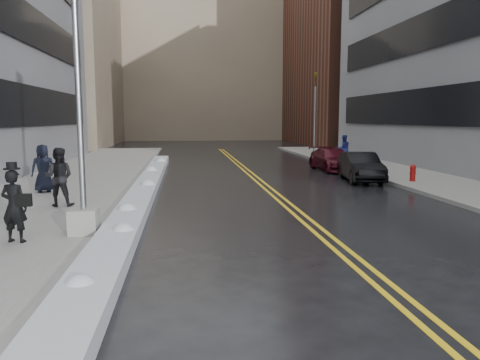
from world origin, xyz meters
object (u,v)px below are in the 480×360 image
object	(u,v)px
traffic_signal	(315,111)
pedestrian_fedora	(14,206)
lamppost	(80,133)
fire_hydrant	(413,172)
pedestrian_b	(59,177)
pedestrian_east	(344,149)
car_black	(360,167)
pedestrian_c	(43,168)
car_maroon	(333,159)

from	to	relation	value
traffic_signal	pedestrian_fedora	bearing A→B (deg)	-120.13
lamppost	traffic_signal	bearing A→B (deg)	61.79
traffic_signal	fire_hydrant	bearing A→B (deg)	-87.95
pedestrian_b	pedestrian_east	distance (m)	18.84
pedestrian_fedora	pedestrian_east	distance (m)	21.98
fire_hydrant	pedestrian_b	distance (m)	14.46
lamppost	fire_hydrant	size ratio (longest dim) A/B	10.45
pedestrian_fedora	pedestrian_b	distance (m)	4.38
pedestrian_fedora	pedestrian_east	xyz separation A→B (m)	(13.52, 17.33, 0.05)
pedestrian_east	car_black	bearing A→B (deg)	77.77
lamppost	fire_hydrant	xyz separation A→B (m)	(12.30, 8.00, -1.98)
traffic_signal	pedestrian_c	distance (m)	21.28
traffic_signal	pedestrian_east	bearing A→B (deg)	-85.88
lamppost	pedestrian_c	distance (m)	7.42
fire_hydrant	pedestrian_east	size ratio (longest dim) A/B	0.42
pedestrian_c	pedestrian_east	size ratio (longest dim) A/B	1.03
pedestrian_fedora	pedestrian_c	bearing A→B (deg)	-63.99
pedestrian_east	traffic_signal	bearing A→B (deg)	-84.78
pedestrian_east	car_black	size ratio (longest dim) A/B	0.43
pedestrian_fedora	pedestrian_c	xyz separation A→B (m)	(-1.47, 7.34, 0.08)
lamppost	pedestrian_c	world-z (taller)	lamppost
lamppost	pedestrian_east	xyz separation A→B (m)	(12.18, 16.69, -1.52)
traffic_signal	pedestrian_east	distance (m)	5.83
pedestrian_c	car_black	world-z (taller)	pedestrian_c
pedestrian_fedora	pedestrian_b	size ratio (longest dim) A/B	0.89
pedestrian_b	traffic_signal	bearing A→B (deg)	-124.87
fire_hydrant	pedestrian_b	size ratio (longest dim) A/B	0.40
car_maroon	pedestrian_east	bearing A→B (deg)	58.58
traffic_signal	pedestrian_b	bearing A→B (deg)	-126.08
traffic_signal	pedestrian_c	bearing A→B (deg)	-133.69
traffic_signal	pedestrian_b	world-z (taller)	traffic_signal
lamppost	car_maroon	size ratio (longest dim) A/B	1.76
pedestrian_fedora	pedestrian_east	size ratio (longest dim) A/B	0.94
pedestrian_b	pedestrian_c	distance (m)	3.24
pedestrian_c	car_maroon	distance (m)	15.17
lamppost	pedestrian_east	world-z (taller)	lamppost
fire_hydrant	pedestrian_c	xyz separation A→B (m)	(-15.11, -1.29, 0.49)
lamppost	pedestrian_fedora	size ratio (longest dim) A/B	4.70
pedestrian_east	pedestrian_b	bearing A→B (deg)	44.52
pedestrian_east	pedestrian_fedora	bearing A→B (deg)	53.14
fire_hydrant	pedestrian_c	size ratio (longest dim) A/B	0.41
car_black	lamppost	bearing A→B (deg)	-131.21
fire_hydrant	traffic_signal	bearing A→B (deg)	92.05
lamppost	fire_hydrant	bearing A→B (deg)	33.04
lamppost	pedestrian_c	size ratio (longest dim) A/B	4.28
pedestrian_b	car_black	distance (m)	13.22
fire_hydrant	traffic_signal	size ratio (longest dim) A/B	0.12
pedestrian_east	car_maroon	xyz separation A→B (m)	(-1.62, -2.84, -0.38)
fire_hydrant	traffic_signal	distance (m)	14.30
pedestrian_b	pedestrian_east	size ratio (longest dim) A/B	1.07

